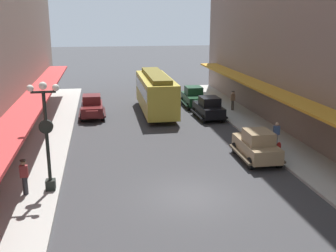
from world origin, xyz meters
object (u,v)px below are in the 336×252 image
Objects in this scene: fire_hydrant at (279,149)px; pedestrian_2 at (24,177)px; parked_car_0 at (209,107)px; streetcar at (156,91)px; parked_car_2 at (92,106)px; parked_car_1 at (194,97)px; lamp_post_with_clock at (46,132)px; pedestrian_0 at (233,100)px; pedestrian_1 at (276,135)px; parked_car_3 at (257,145)px.

fire_hydrant is 14.21m from pedestrian_2.
streetcar reaches higher than parked_car_0.
parked_car_2 is 15.46m from pedestrian_2.
streetcar reaches higher than parked_car_1.
lamp_post_with_clock reaches higher than streetcar.
lamp_post_with_clock reaches higher than pedestrian_0.
lamp_post_with_clock is (-1.79, -14.85, 2.04)m from parked_car_2.
pedestrian_2 is (-12.13, -17.87, 0.07)m from parked_car_1.
fire_hydrant is at bearing -66.42° from streetcar.
lamp_post_with_clock reaches higher than parked_car_2.
parked_car_0 is at bearing 47.07° from pedestrian_2.
streetcar is 6.79m from pedestrian_0.
parked_car_0 is 0.45× the size of streetcar.
pedestrian_0 is 21.40m from pedestrian_2.
lamp_post_with_clock is at bearing -96.86° from parked_car_2.
parked_car_2 is at bearing -172.53° from streetcar.
lamp_post_with_clock reaches higher than parked_car_1.
pedestrian_1 is at bearing -62.05° from streetcar.
parked_car_2 is at bearing -179.64° from pedestrian_0.
streetcar reaches higher than pedestrian_1.
parked_car_0 is at bearing 103.23° from pedestrian_1.
lamp_post_with_clock is 20.49m from pedestrian_0.
pedestrian_0 is at bearing -42.31° from parked_car_1.
streetcar is at bearing -152.84° from parked_car_1.
fire_hydrant is 0.50× the size of pedestrian_1.
parked_car_0 reaches higher than pedestrian_0.
parked_car_0 is at bearing -12.04° from parked_car_2.
pedestrian_0 reaches higher than fire_hydrant.
streetcar reaches higher than pedestrian_0.
lamp_post_with_clock is 13.29m from fire_hydrant.
parked_car_2 is at bearing -163.84° from parked_car_1.
pedestrian_0 is (1.15, 12.09, 0.45)m from fire_hydrant.
lamp_post_with_clock is 3.09× the size of pedestrian_2.
pedestrian_0 is (13.90, 14.93, -1.97)m from lamp_post_with_clock.
pedestrian_2 is (-14.28, -4.60, 0.02)m from pedestrian_1.
pedestrian_0 is at bearing 0.36° from parked_car_2.
parked_car_3 is at bearing -171.95° from fire_hydrant.
streetcar is at bearing 62.47° from pedestrian_2.
lamp_post_with_clock is (-11.04, -17.53, 2.04)m from parked_car_1.
pedestrian_0 is 1.02× the size of pedestrian_1.
lamp_post_with_clock is 2.28m from pedestrian_2.
parked_car_1 is at bearing 137.69° from pedestrian_0.
lamp_post_with_clock is at bearing -114.83° from streetcar.
lamp_post_with_clock is at bearing -162.12° from pedestrian_1.
pedestrian_2 is (-14.99, -15.27, 0.00)m from pedestrian_0.
lamp_post_with_clock is 3.15× the size of pedestrian_1.
pedestrian_2 is (-1.09, -0.34, -1.97)m from lamp_post_with_clock.
streetcar is at bearing 174.61° from pedestrian_0.
streetcar is 13.94m from fire_hydrant.
parked_car_2 reaches higher than pedestrian_2.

